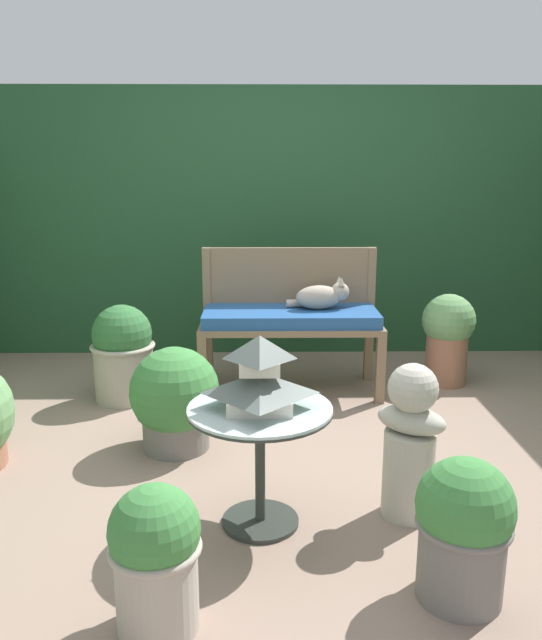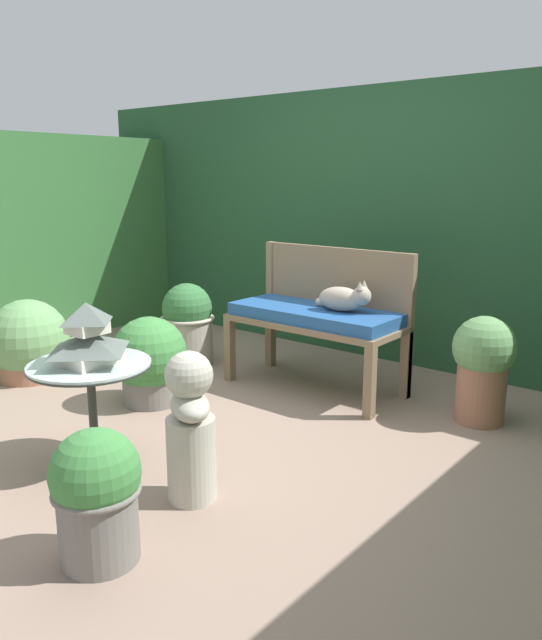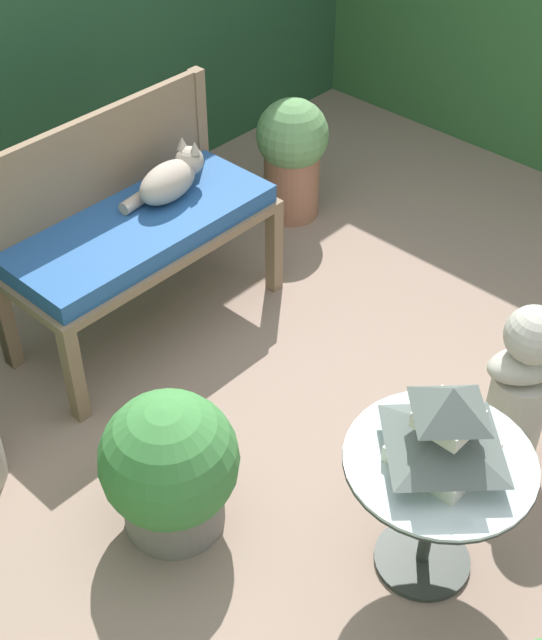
% 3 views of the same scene
% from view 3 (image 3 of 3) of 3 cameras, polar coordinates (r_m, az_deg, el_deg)
% --- Properties ---
extents(ground, '(30.00, 30.00, 0.00)m').
position_cam_3_polar(ground, '(3.62, 1.58, -7.44)').
color(ground, gray).
extents(garden_bench, '(1.23, 0.53, 0.58)m').
position_cam_3_polar(garden_bench, '(3.86, -8.30, 5.36)').
color(garden_bench, '#7F664C').
rests_on(garden_bench, ground).
extents(bench_backrest, '(1.23, 0.06, 0.97)m').
position_cam_3_polar(bench_backrest, '(3.92, -10.93, 9.17)').
color(bench_backrest, '#7F664C').
rests_on(bench_backrest, ground).
extents(cat, '(0.43, 0.20, 0.22)m').
position_cam_3_polar(cat, '(3.90, -6.44, 9.00)').
color(cat, '#A89989').
rests_on(cat, garden_bench).
extents(patio_table, '(0.62, 0.62, 0.54)m').
position_cam_3_polar(patio_table, '(2.96, 10.51, -10.22)').
color(patio_table, '#2D332D').
rests_on(patio_table, ground).
extents(pagoda_birdhouse, '(0.36, 0.36, 0.31)m').
position_cam_3_polar(pagoda_birdhouse, '(2.78, 11.13, -6.93)').
color(pagoda_birdhouse, silver).
rests_on(pagoda_birdhouse, patio_table).
extents(garden_bust, '(0.35, 0.31, 0.71)m').
position_cam_3_polar(garden_bust, '(3.45, 15.75, -4.00)').
color(garden_bust, '#B7B2A3').
rests_on(garden_bust, ground).
extents(potted_plant_hedge_corner, '(0.37, 0.37, 0.66)m').
position_cam_3_polar(potted_plant_hedge_corner, '(4.68, 1.36, 10.63)').
color(potted_plant_hedge_corner, '#9E664C').
rests_on(potted_plant_hedge_corner, ground).
extents(potted_plant_table_far, '(0.49, 0.49, 0.58)m').
position_cam_3_polar(potted_plant_table_far, '(3.16, -6.48, -9.42)').
color(potted_plant_table_far, slate).
rests_on(potted_plant_table_far, ground).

